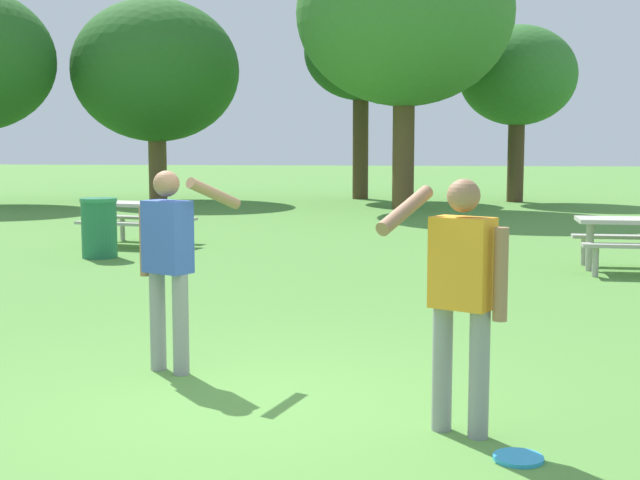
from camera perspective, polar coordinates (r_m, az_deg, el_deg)
name	(u,v)px	position (r m, az deg, el deg)	size (l,w,h in m)	color
ground_plane	(232,404)	(6.43, -5.72, -10.52)	(120.00, 120.00, 0.00)	#568E3D
person_thrower	(169,255)	(7.17, -9.77, -0.96)	(0.81, 0.57, 1.64)	gray
person_catcher	(461,286)	(5.61, 9.13, -2.99)	(0.81, 0.57, 1.64)	gray
frisbee	(518,458)	(5.47, 12.74, -13.62)	(0.30, 0.30, 0.03)	#2D9EDB
picnic_table_near	(638,233)	(13.35, 19.94, 0.44)	(1.77, 1.51, 0.77)	#B2ADA3
picnic_table_far	(138,214)	(16.11, -11.75, 1.66)	(1.96, 1.74, 0.77)	#B2ADA3
trash_can_further_along	(99,228)	(14.53, -14.13, 0.78)	(0.59, 0.59, 0.96)	#237047
tree_broad_center	(156,71)	(28.29, -10.61, 10.72)	(5.19, 5.19, 6.25)	brown
tree_far_right	(361,53)	(28.50, 2.67, 11.99)	(3.63, 3.63, 6.22)	#4C3823
tree_slender_mid	(405,14)	(24.43, 5.52, 14.39)	(5.85, 5.85, 7.77)	brown
tree_back_left	(518,77)	(27.69, 12.70, 10.28)	(3.54, 3.54, 5.34)	#4C3823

